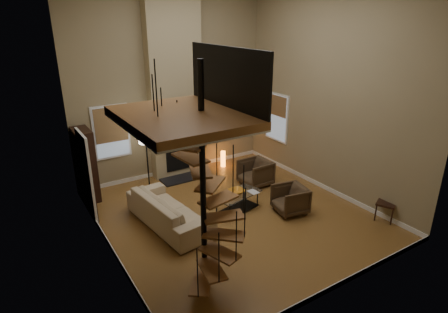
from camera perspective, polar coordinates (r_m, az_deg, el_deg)
ground at (r=9.36m, az=1.32°, el=-8.81°), size 6.00×6.50×0.01m
back_wall at (r=11.15m, az=-7.97°, el=10.96°), size 6.00×0.02×5.50m
front_wall at (r=6.02m, az=18.83°, el=1.56°), size 6.00×0.02×5.50m
left_wall at (r=7.19m, az=-18.95°, el=4.58°), size 0.02×6.50×5.50m
right_wall at (r=10.29m, az=15.75°, el=9.56°), size 0.02×6.50×5.50m
baseboard_back at (r=11.89m, az=-7.31°, el=-1.92°), size 6.00×0.02×0.12m
baseboard_front at (r=7.32m, az=16.22°, el=-18.70°), size 6.00×0.02×0.12m
baseboard_left at (r=8.31m, az=-16.68°, el=-13.49°), size 0.02×6.50×0.12m
baseboard_right at (r=11.09m, az=14.37°, el=-4.18°), size 0.02×6.50×0.12m
chimney_breast at (r=10.98m, az=-7.54°, el=10.82°), size 1.60×0.38×5.50m
hearth at (r=11.35m, az=-5.85°, el=-3.22°), size 1.50×0.60×0.04m
firebox at (r=11.39m, az=-6.60°, el=-0.28°), size 0.95×0.02×0.72m
mantel at (r=11.12m, az=-6.55°, el=2.48°), size 1.70×0.18×0.06m
mirror_frame at (r=10.95m, az=-6.86°, el=6.54°), size 0.94×0.10×0.94m
mirror_disc at (r=10.96m, az=-6.88°, el=6.55°), size 0.80×0.01×0.80m
vase_left at (r=10.90m, az=-9.27°, el=2.81°), size 0.24×0.24×0.25m
vase_right at (r=11.37m, az=-3.94°, el=3.70°), size 0.20×0.20×0.21m
window_back at (r=10.76m, az=-16.84°, el=3.72°), size 1.02×0.06×1.52m
window_right at (r=11.91m, az=8.08°, el=6.05°), size 0.06×1.02×1.52m
entry_door at (r=9.42m, az=-20.19°, el=-2.83°), size 0.10×1.05×2.16m
loft at (r=5.72m, az=-5.66°, el=6.70°), size 1.70×2.20×1.09m
spiral_stair at (r=6.35m, az=-3.11°, el=-5.77°), size 1.47×1.47×4.06m
hutch at (r=10.39m, az=-20.39°, el=-1.24°), size 0.41×0.87×1.94m
sofa at (r=8.83m, az=-8.55°, el=-8.03°), size 1.24×2.56×0.72m
armchair_near at (r=10.86m, az=5.14°, el=-2.41°), size 0.85×0.82×0.76m
armchair_far at (r=9.45m, az=10.44°, el=-6.41°), size 0.88×0.87×0.69m
coffee_table at (r=9.41m, az=2.09°, el=-6.64°), size 1.32×0.88×0.45m
bowl at (r=9.35m, az=1.93°, el=-5.36°), size 0.39×0.39×0.10m
book at (r=9.40m, az=4.39°, el=-5.49°), size 0.23×0.30×0.03m
floor_lamp at (r=10.27m, az=-11.83°, el=2.16°), size 0.40×0.40×1.71m
accent_lamp at (r=12.07m, az=-0.15°, el=-0.42°), size 0.15×0.15×0.54m
side_chair at (r=9.75m, az=23.77°, el=-5.92°), size 0.57×0.56×0.94m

